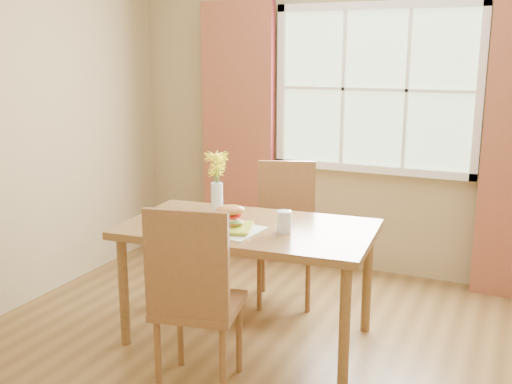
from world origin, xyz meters
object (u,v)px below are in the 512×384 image
Objects in this scene: chair_far at (286,225)px; flower_vase at (217,175)px; water_glass at (284,222)px; dining_table at (248,237)px; chair_near at (194,294)px; croissant_sandwich at (230,216)px.

chair_far is 0.73m from flower_vase.
flower_vase reaches higher than water_glass.
chair_far is at bearing 87.93° from dining_table.
chair_near reaches higher than water_glass.
croissant_sandwich reaches higher than dining_table.
dining_table is 7.35× the size of croissant_sandwich.
flower_vase is at bearing 157.28° from water_glass.
chair_far reaches higher than croissant_sandwich.
dining_table is 0.29m from water_glass.
chair_near is (0.02, -0.71, -0.10)m from dining_table.
chair_far is 7.74× the size of water_glass.
flower_vase reaches higher than chair_near.
flower_vase reaches higher than chair_far.
water_glass is at bearing -22.72° from flower_vase.
chair_near is 7.96× the size of water_glass.
chair_near is at bearing -110.90° from croissant_sandwich.
croissant_sandwich is at bearing -111.45° from chair_far.
flower_vase is (-0.26, 0.32, 0.17)m from croissant_sandwich.
water_glass is at bearing -14.02° from dining_table.
chair_far reaches higher than water_glass.
croissant_sandwich is at bearing 85.53° from chair_near.
croissant_sandwich is (-0.03, -0.83, 0.27)m from chair_far.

